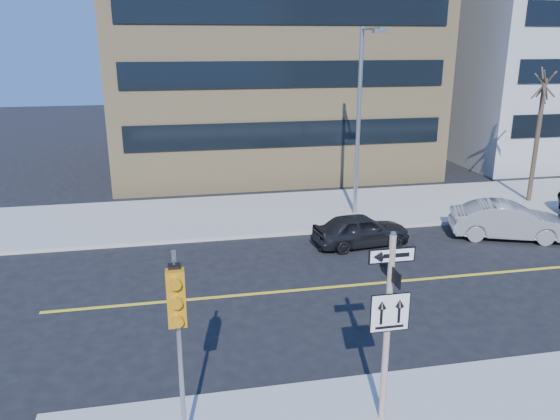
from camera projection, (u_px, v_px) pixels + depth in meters
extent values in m
plane|color=black|center=(344.00, 358.00, 13.65)|extent=(120.00, 120.00, 0.00)
cylinder|color=silver|center=(387.00, 331.00, 10.67)|extent=(0.13, 0.13, 4.00)
cylinder|color=gray|center=(393.00, 234.00, 10.07)|extent=(0.10, 0.10, 0.06)
cube|color=black|center=(392.00, 255.00, 10.20)|extent=(0.92, 0.03, 0.30)
cube|color=black|center=(391.00, 273.00, 10.30)|extent=(0.03, 0.92, 0.30)
cube|color=white|center=(390.00, 313.00, 10.46)|extent=(0.80, 0.03, 0.80)
cylinder|color=gray|center=(180.00, 353.00, 9.92)|extent=(0.09, 0.09, 4.00)
cube|color=orange|center=(176.00, 298.00, 9.38)|extent=(0.32, 0.22, 1.05)
sphere|color=#8C0705|center=(175.00, 283.00, 9.16)|extent=(0.17, 0.17, 0.17)
sphere|color=black|center=(176.00, 301.00, 9.27)|extent=(0.17, 0.17, 0.17)
sphere|color=black|center=(178.00, 320.00, 9.37)|extent=(0.17, 0.17, 0.17)
imported|color=black|center=(361.00, 230.00, 20.97)|extent=(1.92, 3.88, 1.27)
imported|color=gray|center=(508.00, 221.00, 21.73)|extent=(2.95, 4.68, 1.46)
cylinder|color=gray|center=(358.00, 124.00, 23.47)|extent=(0.18, 0.18, 8.00)
cylinder|color=gray|center=(371.00, 29.00, 21.38)|extent=(0.10, 2.20, 0.10)
cube|color=gray|center=(380.00, 31.00, 20.47)|extent=(0.55, 0.30, 0.16)
cylinder|color=#34281E|center=(537.00, 141.00, 25.76)|extent=(0.22, 0.22, 5.80)
cube|color=tan|center=(259.00, 18.00, 34.77)|extent=(18.00, 18.00, 18.00)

